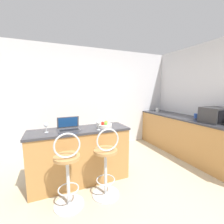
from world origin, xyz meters
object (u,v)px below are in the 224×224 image
bar_stool_near (68,172)px  bar_stool_far (106,164)px  wine_glass_short (99,123)px  fruit_bowl (105,125)px  mug_white (157,110)px  mug_blue (196,116)px  microwave (215,115)px  laptop (69,127)px  wine_glass_tall (46,125)px

bar_stool_near → bar_stool_far: same height
wine_glass_short → fruit_bowl: bearing=39.4°
wine_glass_short → mug_white: wine_glass_short is taller
mug_blue → microwave: bearing=-100.7°
wine_glass_short → mug_white: size_ratio=1.59×
bar_stool_far → mug_blue: 2.45m
fruit_bowl → wine_glass_short: bearing=-140.6°
laptop → mug_white: (2.68, 1.09, -0.00)m
fruit_bowl → wine_glass_tall: (-0.92, 0.05, 0.07)m
laptop → microwave: (2.71, -0.56, 0.10)m
microwave → wine_glass_tall: bearing=170.1°
wine_glass_tall → mug_white: bearing=20.4°
mug_blue → mug_white: 1.19m
laptop → mug_white: laptop is taller
bar_stool_far → mug_blue: (2.36, 0.45, 0.47)m
bar_stool_far → laptop: (-0.43, 0.55, 0.47)m
fruit_bowl → mug_white: bearing=29.2°
mug_white → fruit_bowl: bearing=-150.8°
bar_stool_near → wine_glass_tall: 0.78m
fruit_bowl → laptop: bearing=172.5°
laptop → fruit_bowl: size_ratio=1.36×
microwave → wine_glass_tall: (-3.04, 0.53, -0.04)m
bar_stool_near → wine_glass_tall: (-0.24, 0.52, 0.53)m
laptop → wine_glass_short: laptop is taller
bar_stool_far → laptop: bearing=128.4°
mug_blue → wine_glass_tall: 3.13m
fruit_bowl → wine_glass_tall: size_ratio=1.70×
bar_stool_far → mug_white: 2.82m
bar_stool_near → microwave: microwave is taller
bar_stool_near → mug_white: size_ratio=10.49×
mug_blue → bar_stool_far: bearing=-169.1°
wine_glass_tall → mug_white: 3.22m
microwave → bar_stool_near: bearing=179.8°
mug_blue → mug_white: size_ratio=1.04×
mug_blue → wine_glass_short: size_ratio=0.66×
laptop → fruit_bowl: 0.59m
microwave → wine_glass_tall: 3.09m
bar_stool_near → bar_stool_far: (0.53, 0.00, 0.00)m
microwave → fruit_bowl: bearing=167.3°
bar_stool_near → laptop: size_ratio=3.02×
bar_stool_far → wine_glass_tall: 1.07m
wine_glass_short → mug_white: 2.59m
bar_stool_near → fruit_bowl: (0.69, 0.47, 0.45)m
bar_stool_near → mug_blue: bearing=8.9°
wine_glass_tall → mug_blue: bearing=-1.3°
wine_glass_short → mug_white: (2.24, 1.29, -0.06)m
bar_stool_far → wine_glass_tall: bearing=145.7°
mug_blue → fruit_bowl: 2.21m
wine_glass_short → mug_white: bearing=30.0°
mug_blue → wine_glass_tall: size_ratio=0.69×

